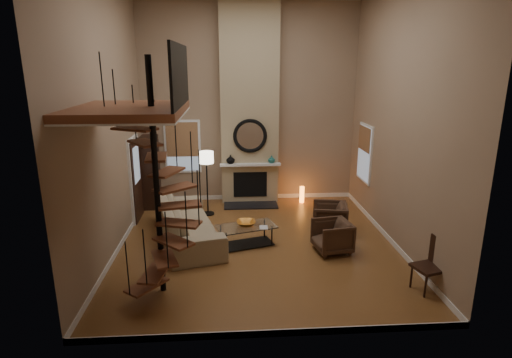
{
  "coord_description": "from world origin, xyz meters",
  "views": [
    {
      "loc": [
        -0.6,
        -8.48,
        3.9
      ],
      "look_at": [
        0.0,
        0.4,
        1.4
      ],
      "focal_mm": 29.17,
      "sensor_mm": 36.0,
      "label": 1
    }
  ],
  "objects": [
    {
      "name": "mirror_frame",
      "position": [
        0.0,
        2.84,
        1.95
      ],
      "size": [
        0.94,
        0.1,
        0.94
      ],
      "primitive_type": "torus",
      "rotation": [
        1.57,
        0.0,
        0.0
      ],
      "color": "black",
      "rests_on": "chimney_breast"
    },
    {
      "name": "baseboard_front",
      "position": [
        0.0,
        -3.24,
        0.06
      ],
      "size": [
        6.0,
        0.02,
        0.12
      ],
      "primitive_type": "cube",
      "color": "white",
      "rests_on": "ground"
    },
    {
      "name": "floor_lamp",
      "position": [
        -1.17,
        2.0,
        1.41
      ],
      "size": [
        0.38,
        0.38,
        1.7
      ],
      "color": "black",
      "rests_on": "ground"
    },
    {
      "name": "side_chair",
      "position": [
        2.93,
        -2.11,
        0.53
      ],
      "size": [
        0.57,
        0.57,
        0.98
      ],
      "color": "black",
      "rests_on": "ground"
    },
    {
      "name": "right_wall",
      "position": [
        3.0,
        0.0,
        2.75
      ],
      "size": [
        0.02,
        6.5,
        5.5
      ],
      "primitive_type": "cube",
      "color": "#9C8164",
      "rests_on": "ground"
    },
    {
      "name": "mirror_disc",
      "position": [
        0.0,
        2.85,
        1.95
      ],
      "size": [
        0.8,
        0.01,
        0.8
      ],
      "primitive_type": "cylinder",
      "rotation": [
        1.57,
        0.0,
        0.0
      ],
      "color": "white",
      "rests_on": "chimney_breast"
    },
    {
      "name": "accent_lamp",
      "position": [
        1.48,
        2.76,
        0.25
      ],
      "size": [
        0.13,
        0.13,
        0.46
      ],
      "primitive_type": "cylinder",
      "color": "orange",
      "rests_on": "ground"
    },
    {
      "name": "sofa",
      "position": [
        -1.57,
        0.41,
        0.4
      ],
      "size": [
        1.84,
        3.12,
        0.85
      ],
      "primitive_type": "imported",
      "rotation": [
        0.0,
        0.0,
        1.83
      ],
      "color": "tan",
      "rests_on": "ground"
    },
    {
      "name": "coffee_table",
      "position": [
        -0.24,
        -0.02,
        0.28
      ],
      "size": [
        1.4,
        0.97,
        0.47
      ],
      "color": "silver",
      "rests_on": "ground"
    },
    {
      "name": "chimney_breast",
      "position": [
        0.0,
        3.06,
        2.75
      ],
      "size": [
        1.6,
        0.38,
        5.5
      ],
      "primitive_type": "cube",
      "color": "tan",
      "rests_on": "ground"
    },
    {
      "name": "back_wall",
      "position": [
        0.0,
        3.25,
        2.75
      ],
      "size": [
        6.0,
        0.02,
        5.5
      ],
      "primitive_type": "cube",
      "color": "#9C8164",
      "rests_on": "ground"
    },
    {
      "name": "armchair_near",
      "position": [
        1.83,
        0.58,
        0.35
      ],
      "size": [
        0.93,
        0.91,
        0.73
      ],
      "primitive_type": "imported",
      "rotation": [
        0.0,
        0.0,
        -1.76
      ],
      "color": "#462F20",
      "rests_on": "ground"
    },
    {
      "name": "baseboard_back",
      "position": [
        0.0,
        3.24,
        0.06
      ],
      "size": [
        6.0,
        0.02,
        0.12
      ],
      "primitive_type": "cube",
      "color": "white",
      "rests_on": "ground"
    },
    {
      "name": "armchair_far",
      "position": [
        1.63,
        -0.46,
        0.35
      ],
      "size": [
        0.85,
        0.83,
        0.67
      ],
      "primitive_type": "imported",
      "rotation": [
        0.0,
        0.0,
        -1.41
      ],
      "color": "#462F20",
      "rests_on": "ground"
    },
    {
      "name": "loft",
      "position": [
        -2.04,
        -1.8,
        3.24
      ],
      "size": [
        1.7,
        2.2,
        1.09
      ],
      "color": "brown",
      "rests_on": "left_wall"
    },
    {
      "name": "firebox",
      "position": [
        0.0,
        2.86,
        0.55
      ],
      "size": [
        0.95,
        0.02,
        0.72
      ],
      "primitive_type": "cube",
      "color": "black",
      "rests_on": "chimney_breast"
    },
    {
      "name": "vase_right",
      "position": [
        0.6,
        2.82,
        1.28
      ],
      "size": [
        0.2,
        0.2,
        0.21
      ],
      "primitive_type": "imported",
      "color": "#1A5E57",
      "rests_on": "mantel"
    },
    {
      "name": "baseboard_left",
      "position": [
        -2.99,
        0.0,
        0.06
      ],
      "size": [
        0.02,
        6.5,
        0.12
      ],
      "primitive_type": "cube",
      "color": "white",
      "rests_on": "ground"
    },
    {
      "name": "mantel",
      "position": [
        0.0,
        2.78,
        1.15
      ],
      "size": [
        1.7,
        0.18,
        0.06
      ],
      "primitive_type": "cube",
      "color": "white",
      "rests_on": "chimney_breast"
    },
    {
      "name": "entry_door",
      "position": [
        -2.95,
        1.8,
        1.05
      ],
      "size": [
        0.1,
        1.05,
        2.16
      ],
      "color": "white",
      "rests_on": "ground"
    },
    {
      "name": "bowl",
      "position": [
        -0.24,
        0.03,
        0.5
      ],
      "size": [
        0.42,
        0.42,
        0.1
      ],
      "primitive_type": "imported",
      "color": "orange",
      "rests_on": "coffee_table"
    },
    {
      "name": "left_wall",
      "position": [
        -3.0,
        0.0,
        2.75
      ],
      "size": [
        0.02,
        6.5,
        5.5
      ],
      "primitive_type": "cube",
      "color": "#9C8164",
      "rests_on": "ground"
    },
    {
      "name": "vase_left",
      "position": [
        -0.55,
        2.82,
        1.3
      ],
      "size": [
        0.24,
        0.24,
        0.25
      ],
      "primitive_type": "imported",
      "color": "black",
      "rests_on": "mantel"
    },
    {
      "name": "book",
      "position": [
        0.11,
        -0.17,
        0.46
      ],
      "size": [
        0.19,
        0.25,
        0.02
      ],
      "primitive_type": "imported",
      "rotation": [
        0.0,
        0.0,
        -0.04
      ],
      "color": "gray",
      "rests_on": "coffee_table"
    },
    {
      "name": "front_wall",
      "position": [
        0.0,
        -3.25,
        2.75
      ],
      "size": [
        6.0,
        0.02,
        5.5
      ],
      "primitive_type": "cube",
      "color": "#9C8164",
      "rests_on": "ground"
    },
    {
      "name": "baseboard_right",
      "position": [
        2.99,
        0.0,
        0.06
      ],
      "size": [
        0.02,
        6.5,
        0.12
      ],
      "primitive_type": "cube",
      "color": "white",
      "rests_on": "ground"
    },
    {
      "name": "window_right",
      "position": [
        2.97,
        2.0,
        1.63
      ],
      "size": [
        0.06,
        1.02,
        1.52
      ],
      "color": "white",
      "rests_on": "right_wall"
    },
    {
      "name": "ground",
      "position": [
        0.0,
        0.0,
        -0.01
      ],
      "size": [
        6.0,
        6.5,
        0.01
      ],
      "primitive_type": "cube",
      "color": "#9A6431",
      "rests_on": "ground"
    },
    {
      "name": "hearth",
      "position": [
        0.0,
        2.57,
        0.02
      ],
      "size": [
        1.5,
        0.6,
        0.04
      ],
      "primitive_type": "cube",
      "color": "black",
      "rests_on": "ground"
    },
    {
      "name": "spiral_stair",
      "position": [
        -1.78,
        -1.79,
        1.78
      ],
      "size": [
        1.47,
        1.47,
        4.06
      ],
      "color": "black",
      "rests_on": "ground"
    },
    {
      "name": "window_back",
      "position": [
        -1.9,
        3.22,
        1.62
      ],
      "size": [
        1.02,
        0.06,
        1.52
      ],
      "color": "white",
      "rests_on": "back_wall"
    },
    {
      "name": "hutch",
      "position": [
        -2.78,
        2.84,
        0.95
      ],
      "size": [
        0.43,
        0.91,
        2.04
      ],
      "primitive_type": "cube",
      "color": "black",
      "rests_on": "ground"
    }
  ]
}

